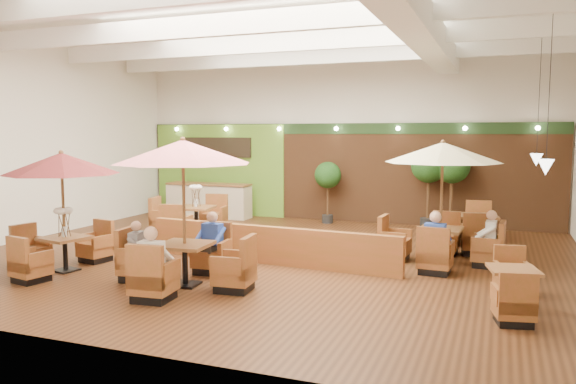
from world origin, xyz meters
The scene contains 17 objects.
room centered at (0.25, 1.22, 3.63)m, with size 14.04×14.00×5.52m.
service_counter centered at (-4.40, 5.10, 0.58)m, with size 3.00×0.75×1.18m.
booth_divider centered at (0.27, -0.64, 0.42)m, with size 6.09×0.18×0.84m, color brown.
table_0 centered at (-3.54, -2.80, 1.83)m, with size 2.47×2.58×2.56m.
table_1 centered at (-0.52, -2.88, 1.91)m, with size 2.82×2.82×2.84m.
table_2 centered at (3.84, 0.78, 1.87)m, with size 2.73×2.73×2.76m.
table_3 centered at (-3.28, 1.82, 0.47)m, with size 2.00×2.91×1.61m.
table_4 centered at (5.31, -2.14, 0.33)m, with size 0.92×2.38×0.86m.
table_5 centered at (4.56, 3.04, 0.40)m, with size 1.07×2.86×1.04m.
topiary_0 centered at (-0.15, 5.30, 1.48)m, with size 0.86×0.86×1.99m.
topiary_1 centered at (3.02, 5.30, 1.84)m, with size 1.07×1.07×2.48m.
topiary_2 centered at (3.69, 5.30, 1.85)m, with size 1.07×1.07×2.48m.
diner_0 centered at (-0.52, -3.92, 0.78)m, with size 0.44×0.37×0.86m.
diner_1 centered at (-0.52, -1.84, 0.77)m, with size 0.41×0.33×0.83m.
diner_2 centered at (-1.56, -2.88, 0.73)m, with size 0.34×0.39×0.73m.
diner_3 centered at (3.84, -0.24, 0.78)m, with size 0.43×0.35×0.86m.
diner_4 centered at (4.85, 0.78, 0.76)m, with size 0.32×0.39×0.79m.
Camera 1 is at (5.05, -11.98, 2.90)m, focal length 35.00 mm.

